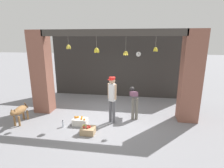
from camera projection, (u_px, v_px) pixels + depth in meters
ground_plane at (110, 118)px, 6.87m from camera, size 60.00×60.00×0.00m
shop_back_wall at (119, 65)px, 9.15m from camera, size 7.11×0.12×3.35m
shop_pillar_left at (42, 73)px, 7.15m from camera, size 0.70×0.60×3.35m
shop_pillar_right at (191, 77)px, 6.31m from camera, size 0.70×0.60×3.35m
storefront_awning at (111, 33)px, 6.17m from camera, size 5.21×0.29×0.93m
dog at (20, 111)px, 6.34m from camera, size 0.33×1.02×0.70m
shopkeeper at (112, 96)px, 6.25m from camera, size 0.33×0.30×1.72m
worker_stooping at (134, 99)px, 6.80m from camera, size 0.38×0.85×1.12m
fruit_crate_oranges at (80, 121)px, 6.29m from camera, size 0.51×0.34×0.31m
fruit_crate_apples at (88, 130)px, 5.72m from camera, size 0.45×0.39×0.28m
water_bottle at (63, 124)px, 6.14m from camera, size 0.07×0.07×0.26m
wall_clock at (138, 54)px, 8.78m from camera, size 0.26×0.03×0.26m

